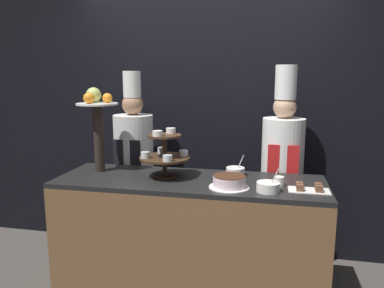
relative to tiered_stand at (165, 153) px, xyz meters
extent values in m
cube|color=black|center=(0.19, 0.88, 0.26)|extent=(10.00, 0.06, 2.80)
cube|color=brown|center=(0.19, -0.02, -0.68)|extent=(2.00, 0.66, 0.92)
cube|color=black|center=(0.19, -0.02, -0.21)|extent=(2.00, 0.66, 0.03)
cylinder|color=#3D2819|center=(0.00, 0.00, -0.18)|extent=(0.17, 0.17, 0.02)
cylinder|color=#3D2819|center=(0.00, 0.00, -0.03)|extent=(0.04, 0.04, 0.33)
cylinder|color=#3D2819|center=(0.00, 0.00, -0.04)|extent=(0.38, 0.38, 0.02)
cylinder|color=#3D2819|center=(0.00, 0.00, 0.13)|extent=(0.26, 0.26, 0.02)
cylinder|color=silver|center=(-0.13, -0.06, -0.01)|extent=(0.07, 0.07, 0.04)
cylinder|color=beige|center=(-0.13, -0.06, -0.02)|extent=(0.06, 0.06, 0.03)
cylinder|color=silver|center=(0.06, -0.13, -0.01)|extent=(0.07, 0.07, 0.04)
cylinder|color=gold|center=(0.06, -0.13, -0.02)|extent=(0.06, 0.06, 0.03)
cylinder|color=silver|center=(0.13, 0.06, -0.01)|extent=(0.07, 0.07, 0.04)
cylinder|color=red|center=(0.13, 0.06, -0.02)|extent=(0.06, 0.06, 0.03)
cylinder|color=silver|center=(-0.06, 0.13, -0.01)|extent=(0.07, 0.07, 0.04)
cylinder|color=green|center=(-0.06, 0.13, -0.02)|extent=(0.06, 0.06, 0.03)
cylinder|color=white|center=(-0.03, -0.08, 0.16)|extent=(0.07, 0.07, 0.04)
cylinder|color=white|center=(0.03, 0.08, 0.16)|extent=(0.07, 0.07, 0.04)
cylinder|color=#2D231E|center=(-0.56, 0.07, 0.08)|extent=(0.08, 0.08, 0.54)
cylinder|color=white|center=(-0.56, 0.07, 0.35)|extent=(0.33, 0.33, 0.01)
sphere|color=orange|center=(-0.49, 0.09, 0.40)|extent=(0.08, 0.08, 0.08)
sphere|color=#ADC160|center=(-0.62, 0.12, 0.42)|extent=(0.12, 0.12, 0.12)
sphere|color=orange|center=(-0.59, -0.01, 0.40)|extent=(0.08, 0.08, 0.08)
cylinder|color=white|center=(0.51, -0.17, -0.19)|extent=(0.28, 0.28, 0.01)
cylinder|color=silver|center=(0.51, -0.17, -0.14)|extent=(0.22, 0.22, 0.07)
cylinder|color=#472819|center=(0.51, -0.17, -0.10)|extent=(0.22, 0.22, 0.01)
cylinder|color=white|center=(0.85, -0.06, -0.16)|extent=(0.07, 0.07, 0.07)
cube|color=white|center=(1.04, -0.13, -0.19)|extent=(0.27, 0.15, 0.01)
cube|color=brown|center=(0.98, -0.16, -0.16)|extent=(0.04, 0.04, 0.04)
cube|color=brown|center=(1.10, -0.16, -0.16)|extent=(0.04, 0.04, 0.04)
cube|color=brown|center=(0.98, -0.10, -0.16)|extent=(0.04, 0.04, 0.04)
cube|color=brown|center=(1.10, -0.10, -0.16)|extent=(0.04, 0.04, 0.04)
cylinder|color=white|center=(0.77, -0.21, -0.16)|extent=(0.16, 0.16, 0.06)
cylinder|color=#BCBCC1|center=(0.82, -0.21, -0.08)|extent=(0.05, 0.01, 0.11)
cylinder|color=white|center=(0.52, 0.16, -0.16)|extent=(0.14, 0.14, 0.06)
cylinder|color=#BCBCC1|center=(0.56, 0.16, -0.08)|extent=(0.05, 0.01, 0.11)
cube|color=#28282D|center=(-0.44, 0.52, -0.72)|extent=(0.27, 0.15, 0.84)
cylinder|color=silver|center=(-0.44, 0.52, -0.04)|extent=(0.36, 0.36, 0.52)
cube|color=black|center=(-0.44, 0.35, -0.14)|extent=(0.25, 0.01, 0.34)
sphere|color=#A37556|center=(-0.44, 0.52, 0.32)|extent=(0.19, 0.19, 0.19)
cylinder|color=white|center=(-0.44, 0.52, 0.50)|extent=(0.16, 0.16, 0.23)
cube|color=black|center=(0.88, 0.52, -0.72)|extent=(0.26, 0.14, 0.85)
cylinder|color=white|center=(0.88, 0.52, -0.03)|extent=(0.35, 0.35, 0.51)
cube|color=red|center=(0.88, 0.35, -0.13)|extent=(0.25, 0.01, 0.33)
sphere|color=tan|center=(0.88, 0.52, 0.32)|extent=(0.19, 0.19, 0.19)
cylinder|color=white|center=(0.88, 0.52, 0.52)|extent=(0.17, 0.17, 0.28)
camera|label=1|loc=(0.78, -2.66, 0.57)|focal=35.00mm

